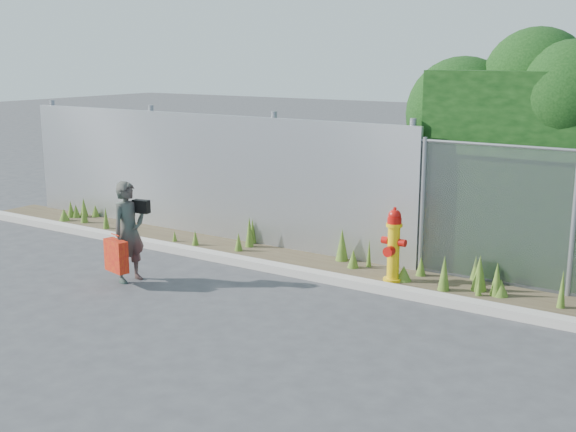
% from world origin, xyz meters
% --- Properties ---
extents(ground, '(80.00, 80.00, 0.00)m').
position_xyz_m(ground, '(0.00, 0.00, 0.00)').
color(ground, '#3A3A3D').
rests_on(ground, ground).
extents(curb, '(16.00, 0.22, 0.12)m').
position_xyz_m(curb, '(0.00, 1.80, 0.06)').
color(curb, '#AFA99E').
rests_on(curb, ground).
extents(weed_strip, '(16.00, 1.32, 0.54)m').
position_xyz_m(weed_strip, '(1.40, 2.55, 0.14)').
color(weed_strip, '#453927').
rests_on(weed_strip, ground).
extents(corrugated_fence, '(8.50, 0.21, 2.30)m').
position_xyz_m(corrugated_fence, '(-3.25, 3.01, 1.10)').
color(corrugated_fence, '#ABACB2').
rests_on(corrugated_fence, ground).
extents(fire_hydrant, '(0.37, 0.33, 1.11)m').
position_xyz_m(fire_hydrant, '(0.92, 2.30, 0.54)').
color(fire_hydrant, yellow).
rests_on(fire_hydrant, ground).
extents(woman, '(0.42, 0.58, 1.47)m').
position_xyz_m(woman, '(-2.30, 0.27, 0.73)').
color(woman, '#0F614F').
rests_on(woman, ground).
extents(red_tote_bag, '(0.42, 0.15, 0.55)m').
position_xyz_m(red_tote_bag, '(-2.30, 0.01, 0.44)').
color(red_tote_bag, '#AC0910').
extents(black_shoulder_bag, '(0.25, 0.10, 0.19)m').
position_xyz_m(black_shoulder_bag, '(-2.17, 0.41, 1.10)').
color(black_shoulder_bag, black).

